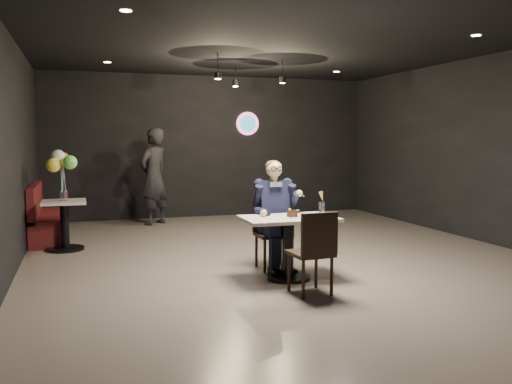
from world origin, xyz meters
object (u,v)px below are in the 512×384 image
object	(u,v)px
main_table	(289,248)
chair_far	(273,233)
chair_near	(310,252)
sundae_glass	(322,209)
booth_bench	(47,212)
seated_man	(273,213)
side_table	(65,224)
passerby	(154,176)
balloon_vase	(64,195)

from	to	relation	value
main_table	chair_far	world-z (taller)	chair_far
chair_near	sundae_glass	xyz separation A→B (m)	(0.42, 0.61, 0.37)
chair_far	booth_bench	xyz separation A→B (m)	(-2.89, 3.06, 0.00)
sundae_glass	seated_man	bearing A→B (deg)	125.91
chair_far	sundae_glass	size ratio (longest dim) A/B	5.56
side_table	passerby	distance (m)	2.68
chair_near	balloon_vase	world-z (taller)	chair_near
chair_far	side_table	bearing A→B (deg)	141.41
sundae_glass	booth_bench	xyz separation A→B (m)	(-3.30, 3.64, -0.37)
booth_bench	seated_man	bearing A→B (deg)	-46.71
main_table	chair_near	world-z (taller)	chair_near
chair_near	chair_far	bearing A→B (deg)	85.44
sundae_glass	side_table	distance (m)	4.02
main_table	passerby	distance (m)	4.82
chair_near	booth_bench	xyz separation A→B (m)	(-2.89, 4.25, 0.00)
chair_near	sundae_glass	size ratio (longest dim) A/B	5.56
main_table	balloon_vase	world-z (taller)	balloon_vase
passerby	booth_bench	bearing A→B (deg)	-12.02
chair_near	balloon_vase	bearing A→B (deg)	123.95
chair_near	balloon_vase	xyz separation A→B (m)	(-2.59, 3.25, 0.37)
chair_far	balloon_vase	xyz separation A→B (m)	(-2.59, 2.06, 0.37)
balloon_vase	passerby	size ratio (longest dim) A/B	0.09
seated_man	side_table	world-z (taller)	seated_man
main_table	side_table	size ratio (longest dim) A/B	1.40
sundae_glass	passerby	size ratio (longest dim) A/B	0.09
main_table	balloon_vase	size ratio (longest dim) A/B	6.69
chair_near	seated_man	xyz separation A→B (m)	(0.00, 1.19, 0.26)
sundae_glass	balloon_vase	size ratio (longest dim) A/B	1.01
chair_near	side_table	distance (m)	4.15
chair_near	balloon_vase	distance (m)	4.17
seated_man	passerby	size ratio (longest dim) A/B	0.76
seated_man	side_table	bearing A→B (deg)	141.41
chair_near	seated_man	bearing A→B (deg)	85.44
sundae_glass	passerby	distance (m)	4.91
sundae_glass	passerby	bearing A→B (deg)	106.53
main_table	chair_near	distance (m)	0.64
sundae_glass	side_table	bearing A→B (deg)	138.69
seated_man	passerby	bearing A→B (deg)	103.37
chair_far	booth_bench	distance (m)	4.21
main_table	chair_far	xyz separation A→B (m)	(-0.00, 0.55, 0.09)
main_table	booth_bench	world-z (taller)	booth_bench
chair_near	booth_bench	bearing A→B (deg)	119.62
booth_bench	chair_near	bearing A→B (deg)	-55.82
chair_far	chair_near	bearing A→B (deg)	-90.00
sundae_glass	balloon_vase	distance (m)	3.99
passerby	side_table	bearing A→B (deg)	10.85
chair_far	side_table	size ratio (longest dim) A/B	1.17
balloon_vase	passerby	bearing A→B (deg)	52.28
seated_man	sundae_glass	world-z (taller)	seated_man
booth_bench	passerby	distance (m)	2.24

